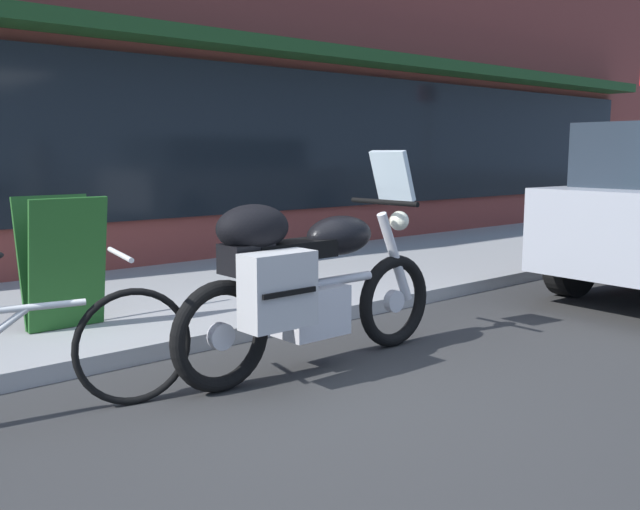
% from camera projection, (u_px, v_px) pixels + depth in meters
% --- Properties ---
extents(ground_plane, '(80.00, 80.00, 0.00)m').
position_uv_depth(ground_plane, '(328.00, 397.00, 4.02)').
color(ground_plane, '#323232').
extents(storefront_building, '(18.11, 0.90, 7.27)m').
position_uv_depth(storefront_building, '(388.00, 2.00, 10.09)').
color(storefront_building, brown).
rests_on(storefront_building, ground_plane).
extents(sidewalk_curb, '(30.00, 3.02, 0.12)m').
position_uv_depth(sidewalk_curb, '(616.00, 231.00, 11.89)').
color(sidewalk_curb, '#9F9F9F').
rests_on(sidewalk_curb, ground_plane).
extents(touring_motorcycle, '(2.14, 0.68, 1.41)m').
position_uv_depth(touring_motorcycle, '(305.00, 278.00, 4.39)').
color(touring_motorcycle, black).
rests_on(touring_motorcycle, ground_plane).
extents(parked_bicycle, '(1.71, 0.52, 0.92)m').
position_uv_depth(parked_bicycle, '(27.00, 355.00, 3.58)').
color(parked_bicycle, black).
rests_on(parked_bicycle, ground_plane).
extents(sandwich_board_sign, '(0.55, 0.42, 0.96)m').
position_uv_depth(sandwich_board_sign, '(62.00, 262.00, 5.05)').
color(sandwich_board_sign, '#1E511E').
rests_on(sandwich_board_sign, sidewalk_curb).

